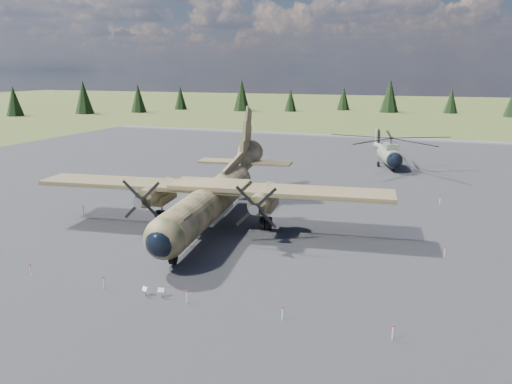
% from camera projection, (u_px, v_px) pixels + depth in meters
% --- Properties ---
extents(ground, '(500.00, 500.00, 0.00)m').
position_uv_depth(ground, '(241.00, 233.00, 42.99)').
color(ground, '#495124').
rests_on(ground, ground).
extents(apron, '(120.00, 120.00, 0.04)m').
position_uv_depth(apron, '(276.00, 205.00, 52.10)').
color(apron, '#56555A').
rests_on(apron, ground).
extents(transport_plane, '(31.60, 28.51, 10.40)m').
position_uv_depth(transport_plane, '(214.00, 192.00, 44.79)').
color(transport_plane, '#393E21').
rests_on(transport_plane, ground).
extents(helicopter_near, '(22.18, 22.69, 4.50)m').
position_uv_depth(helicopter_near, '(390.00, 146.00, 70.87)').
color(helicopter_near, gray).
rests_on(helicopter_near, ground).
extents(info_placard_left, '(0.43, 0.24, 0.64)m').
position_uv_depth(info_placard_left, '(161.00, 291.00, 30.73)').
color(info_placard_left, gray).
rests_on(info_placard_left, ground).
extents(info_placard_right, '(0.44, 0.29, 0.64)m').
position_uv_depth(info_placard_right, '(145.00, 290.00, 30.89)').
color(info_placard_right, gray).
rests_on(info_placard_right, ground).
extents(barrier_fence, '(33.12, 29.62, 0.85)m').
position_uv_depth(barrier_fence, '(235.00, 227.00, 42.96)').
color(barrier_fence, silver).
rests_on(barrier_fence, ground).
extents(treeline, '(280.38, 280.29, 10.90)m').
position_uv_depth(treeline, '(211.00, 162.00, 49.67)').
color(treeline, black).
rests_on(treeline, ground).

